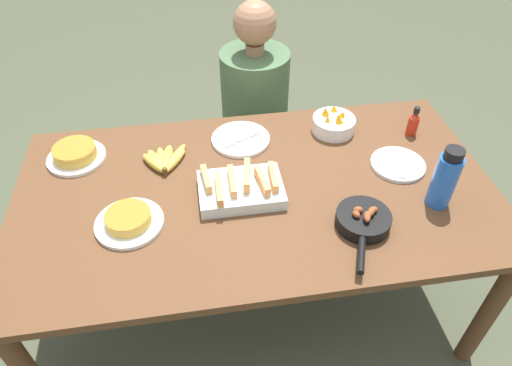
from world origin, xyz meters
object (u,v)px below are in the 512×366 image
object	(u,v)px
skillet	(363,221)
water_bottle	(445,179)
melon_tray	(241,188)
frittata_plate_center	(129,220)
empty_plate_near_front	(398,164)
hot_sauce_bottle	(413,123)
frittata_plate_side	(75,154)
person_figure	(255,126)
banana_bunch	(164,161)
fruit_bowl_mango	(333,123)
empty_plate_far_left	(241,139)

from	to	relation	value
skillet	water_bottle	world-z (taller)	water_bottle
skillet	water_bottle	distance (m)	0.33
melon_tray	water_bottle	distance (m)	0.74
frittata_plate_center	empty_plate_near_front	world-z (taller)	frittata_plate_center
frittata_plate_center	hot_sauce_bottle	size ratio (longest dim) A/B	1.78
frittata_plate_center	empty_plate_near_front	bearing A→B (deg)	8.43
frittata_plate_center	frittata_plate_side	bearing A→B (deg)	119.85
frittata_plate_center	person_figure	world-z (taller)	person_figure
banana_bunch	fruit_bowl_mango	bearing A→B (deg)	9.06
banana_bunch	empty_plate_far_left	xyz separation A→B (m)	(0.33, 0.11, -0.01)
banana_bunch	hot_sauce_bottle	xyz separation A→B (m)	(1.08, 0.04, 0.04)
banana_bunch	empty_plate_near_front	bearing A→B (deg)	-9.66
frittata_plate_center	frittata_plate_side	distance (m)	0.47
banana_bunch	skillet	distance (m)	0.82
melon_tray	banana_bunch	bearing A→B (deg)	141.60
frittata_plate_center	water_bottle	world-z (taller)	water_bottle
fruit_bowl_mango	melon_tray	bearing A→B (deg)	-143.16
fruit_bowl_mango	water_bottle	xyz separation A→B (m)	(0.26, -0.50, 0.08)
skillet	empty_plate_far_left	distance (m)	0.67
empty_plate_far_left	fruit_bowl_mango	bearing A→B (deg)	1.43
empty_plate_far_left	water_bottle	distance (m)	0.84
melon_tray	empty_plate_far_left	xyz separation A→B (m)	(0.04, 0.33, -0.02)
water_bottle	person_figure	bearing A→B (deg)	119.34
frittata_plate_side	water_bottle	xyz separation A→B (m)	(1.36, -0.47, 0.09)
skillet	fruit_bowl_mango	world-z (taller)	fruit_bowl_mango
person_figure	melon_tray	bearing A→B (deg)	-102.54
frittata_plate_center	hot_sauce_bottle	world-z (taller)	hot_sauce_bottle
skillet	frittata_plate_center	size ratio (longest dim) A/B	1.35
hot_sauce_bottle	frittata_plate_center	bearing A→B (deg)	-163.42
empty_plate_far_left	hot_sauce_bottle	xyz separation A→B (m)	(0.75, -0.07, 0.05)
water_bottle	hot_sauce_bottle	distance (m)	0.43
banana_bunch	fruit_bowl_mango	world-z (taller)	fruit_bowl_mango
banana_bunch	empty_plate_near_front	world-z (taller)	banana_bunch
hot_sauce_bottle	person_figure	bearing A→B (deg)	139.02
melon_tray	frittata_plate_side	xyz separation A→B (m)	(-0.64, 0.31, -0.01)
melon_tray	fruit_bowl_mango	bearing A→B (deg)	36.84
fruit_bowl_mango	water_bottle	distance (m)	0.57
skillet	empty_plate_near_front	world-z (taller)	skillet
frittata_plate_side	empty_plate_far_left	distance (m)	0.69
frittata_plate_center	empty_plate_near_front	xyz separation A→B (m)	(1.06, 0.16, -0.01)
fruit_bowl_mango	hot_sauce_bottle	distance (m)	0.34
empty_plate_near_front	fruit_bowl_mango	world-z (taller)	fruit_bowl_mango
banana_bunch	water_bottle	bearing A→B (deg)	-20.85
empty_plate_near_front	fruit_bowl_mango	size ratio (longest dim) A/B	1.17
melon_tray	person_figure	xyz separation A→B (m)	(0.18, 0.80, -0.30)
skillet	frittata_plate_side	xyz separation A→B (m)	(-1.05, 0.54, -0.00)
frittata_plate_center	water_bottle	xyz separation A→B (m)	(1.13, -0.06, 0.10)
melon_tray	person_figure	world-z (taller)	person_figure
skillet	empty_plate_near_front	size ratio (longest dim) A/B	1.49
empty_plate_near_front	fruit_bowl_mango	distance (m)	0.34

